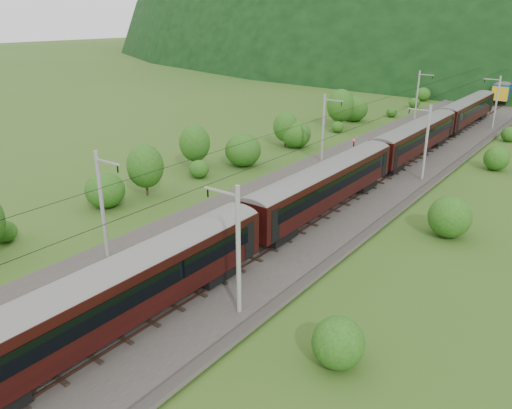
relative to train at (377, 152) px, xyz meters
The scene contains 14 objects.
ground 28.56m from the train, 94.86° to the right, with size 600.00×600.00×0.00m, color #2F551A.
railbed 18.71m from the train, 97.49° to the right, with size 14.00×220.00×0.30m, color #38332D.
track_left 19.13m from the train, 104.74° to the right, with size 2.40×220.00×0.27m.
track_right 18.51m from the train, 90.00° to the right, with size 2.40×220.00×0.27m.
catenary_left 9.36m from the train, 156.23° to the left, with size 2.54×192.28×8.00m.
catenary_right 5.38m from the train, 45.25° to the left, with size 2.54×192.28×8.00m.
overhead_wires 18.75m from the train, 97.49° to the right, with size 4.83×198.00×0.03m.
mountain_ridge 298.07m from the train, 114.25° to the left, with size 336.00×280.00×132.00m, color black.
train is the anchor object (origin of this frame).
hazard_post_near 7.05m from the train, 116.46° to the right, with size 0.15×0.15×1.37m, color red.
hazard_post_far 6.11m from the train, 114.25° to the right, with size 0.15×0.15×1.41m, color red.
signal 10.02m from the train, 129.69° to the left, with size 0.24×0.24×2.21m.
vegetation_left 16.90m from the train, 160.13° to the right, with size 12.43×148.41×6.14m.
vegetation_right 19.36m from the train, 58.61° to the right, with size 5.81×98.58×3.10m.
Camera 1 is at (22.32, -20.11, 17.05)m, focal length 35.00 mm.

